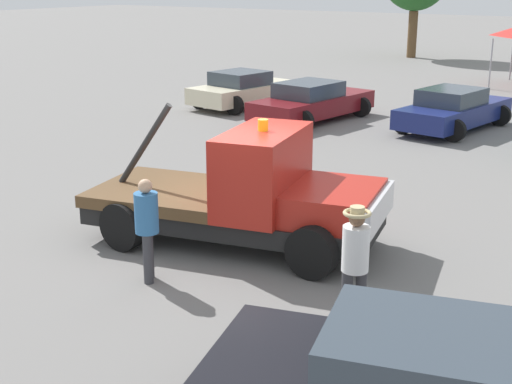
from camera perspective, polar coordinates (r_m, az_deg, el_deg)
name	(u,v)px	position (r m, az deg, el deg)	size (l,w,h in m)	color
ground_plane	(233,242)	(13.22, -1.81, -4.01)	(160.00, 160.00, 0.00)	slate
tow_truck	(250,196)	(12.80, -0.50, -0.35)	(5.69, 3.23, 2.51)	black
person_near_truck	(355,256)	(9.90, 7.95, -5.12)	(0.39, 0.39, 1.75)	#38383D
person_at_hood	(147,223)	(11.37, -8.73, -2.47)	(0.38, 0.38, 1.70)	#38383D
parked_car_cream	(243,89)	(26.82, -1.01, 8.20)	(2.93, 4.53, 1.34)	beige
parked_car_maroon	(312,102)	(24.22, 4.49, 7.21)	(2.82, 5.08, 1.34)	maroon
parked_car_navy	(453,110)	(23.54, 15.50, 6.36)	(2.84, 4.89, 1.34)	navy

